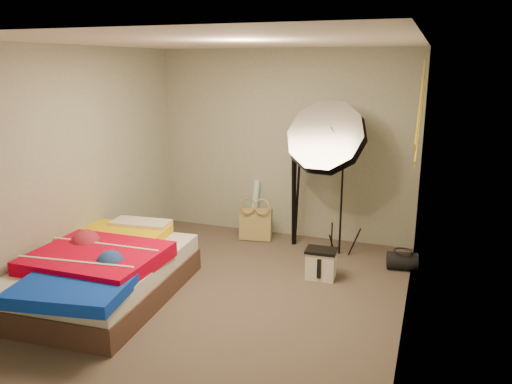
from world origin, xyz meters
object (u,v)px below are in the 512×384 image
at_px(bed, 103,271).
at_px(camera_case, 321,265).
at_px(camera_tripod, 295,189).
at_px(photo_umbrella, 328,140).
at_px(wrapping_roll, 255,207).
at_px(duffel_bag, 402,261).
at_px(tote_bag, 256,224).

bearing_deg(bed, camera_case, 31.46).
xyz_separation_m(camera_case, camera_tripod, (-0.57, 0.93, 0.60)).
bearing_deg(photo_umbrella, camera_tripod, 152.88).
distance_m(camera_case, camera_tripod, 1.25).
distance_m(wrapping_roll, photo_umbrella, 1.60).
relative_size(duffel_bag, photo_umbrella, 0.17).
bearing_deg(photo_umbrella, tote_bag, 166.81).
bearing_deg(camera_case, duffel_bag, 31.21).
bearing_deg(bed, photo_umbrella, 45.95).
relative_size(wrapping_roll, camera_case, 2.38).
height_order(duffel_bag, bed, bed).
relative_size(tote_bag, bed, 0.20).
bearing_deg(camera_case, photo_umbrella, 97.13).
bearing_deg(camera_tripod, wrapping_roll, 158.33).
distance_m(wrapping_roll, camera_case, 1.71).
relative_size(wrapping_roll, photo_umbrella, 0.37).
bearing_deg(camera_tripod, camera_case, -58.60).
relative_size(tote_bag, camera_tripod, 0.33).
bearing_deg(photo_umbrella, camera_case, -80.25).
xyz_separation_m(wrapping_roll, camera_tripod, (0.64, -0.26, 0.38)).
bearing_deg(duffel_bag, tote_bag, 160.36).
height_order(camera_case, duffel_bag, camera_case).
height_order(tote_bag, camera_case, tote_bag).
bearing_deg(camera_case, camera_tripod, 118.79).
height_order(photo_umbrella, camera_tripod, photo_umbrella).
distance_m(tote_bag, photo_umbrella, 1.59).
height_order(wrapping_roll, photo_umbrella, photo_umbrella).
height_order(tote_bag, camera_tripod, camera_tripod).
xyz_separation_m(duffel_bag, photo_umbrella, (-0.95, 0.15, 1.34)).
xyz_separation_m(photo_umbrella, camera_tripod, (-0.45, 0.23, -0.69)).
xyz_separation_m(camera_case, photo_umbrella, (-0.12, 0.70, 1.28)).
height_order(camera_case, bed, bed).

